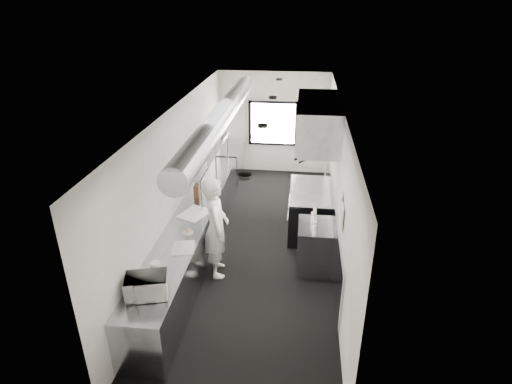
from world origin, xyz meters
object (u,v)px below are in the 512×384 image
(prep_counter, at_px, (194,234))
(microwave, at_px, (147,286))
(small_plate, at_px, (188,232))
(cutting_board, at_px, (195,213))
(pass_shelf, at_px, (207,154))
(squeeze_bottle_a, at_px, (315,230))
(knife_block, at_px, (197,190))
(bottle_station, at_px, (315,247))
(squeeze_bottle_e, at_px, (315,212))
(line_cook, at_px, (216,228))
(plate_stack_d, at_px, (214,132))
(exhaust_hood, at_px, (318,122))
(squeeze_bottle_d, at_px, (313,217))
(deli_tub_a, at_px, (146,273))
(plate_stack_a, at_px, (198,157))
(plate_stack_b, at_px, (201,152))
(range, at_px, (309,210))
(squeeze_bottle_b, at_px, (314,226))
(squeeze_bottle_c, at_px, (315,221))
(plate_stack_c, at_px, (208,143))
(deli_tub_b, at_px, (156,266))
(far_work_table, at_px, (228,164))

(prep_counter, distance_m, microwave, 2.46)
(small_plate, relative_size, cutting_board, 0.31)
(small_plate, bearing_deg, cutting_board, 95.04)
(prep_counter, relative_size, cutting_board, 10.55)
(pass_shelf, distance_m, squeeze_bottle_a, 3.10)
(knife_block, bearing_deg, bottle_station, -24.53)
(squeeze_bottle_e, bearing_deg, pass_shelf, 148.95)
(prep_counter, relative_size, bottle_station, 6.67)
(line_cook, relative_size, plate_stack_d, 4.94)
(exhaust_hood, bearing_deg, squeeze_bottle_d, -91.02)
(microwave, xyz_separation_m, deli_tub_a, (-0.16, 0.41, -0.10))
(bottle_station, relative_size, plate_stack_a, 3.04)
(plate_stack_a, bearing_deg, plate_stack_b, 93.06)
(range, height_order, plate_stack_a, plate_stack_a)
(squeeze_bottle_b, relative_size, squeeze_bottle_c, 1.17)
(squeeze_bottle_a, xyz_separation_m, squeeze_bottle_b, (-0.01, 0.11, 0.01))
(plate_stack_d, height_order, squeeze_bottle_d, plate_stack_d)
(pass_shelf, xyz_separation_m, plate_stack_d, (-0.00, 0.83, 0.22))
(squeeze_bottle_d, bearing_deg, squeeze_bottle_b, -85.64)
(prep_counter, bearing_deg, line_cook, -43.59)
(pass_shelf, relative_size, knife_block, 12.55)
(small_plate, xyz_separation_m, squeeze_bottle_e, (2.16, 0.82, 0.09))
(prep_counter, relative_size, squeeze_bottle_e, 31.73)
(pass_shelf, relative_size, squeeze_bottle_d, 15.41)
(line_cook, bearing_deg, exhaust_hood, -58.83)
(plate_stack_d, bearing_deg, small_plate, -87.29)
(prep_counter, bearing_deg, small_plate, -81.88)
(squeeze_bottle_a, bearing_deg, cutting_board, 167.58)
(small_plate, xyz_separation_m, plate_stack_c, (-0.13, 2.32, 0.83))
(deli_tub_a, relative_size, squeeze_bottle_d, 0.74)
(plate_stack_a, xyz_separation_m, plate_stack_d, (0.00, 1.53, 0.04))
(deli_tub_b, bearing_deg, small_plate, 79.43)
(range, bearing_deg, prep_counter, -151.26)
(far_work_table, relative_size, plate_stack_c, 3.53)
(range, bearing_deg, plate_stack_b, -176.84)
(range, bearing_deg, pass_shelf, 172.33)
(small_plate, bearing_deg, deli_tub_a, -102.37)
(line_cook, relative_size, plate_stack_a, 6.26)
(plate_stack_b, bearing_deg, squeeze_bottle_c, -28.97)
(plate_stack_c, height_order, squeeze_bottle_c, plate_stack_c)
(plate_stack_a, relative_size, plate_stack_d, 0.79)
(squeeze_bottle_a, bearing_deg, pass_shelf, 138.82)
(bottle_station, bearing_deg, knife_block, 158.34)
(deli_tub_b, distance_m, knife_block, 2.54)
(pass_shelf, relative_size, plate_stack_a, 10.12)
(pass_shelf, relative_size, bottle_station, 3.33)
(exhaust_hood, height_order, cutting_board, exhaust_hood)
(plate_stack_a, bearing_deg, deli_tub_a, -92.73)
(range, relative_size, plate_stack_c, 4.71)
(far_work_table, xyz_separation_m, squeeze_bottle_c, (2.26, -3.91, 0.53))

